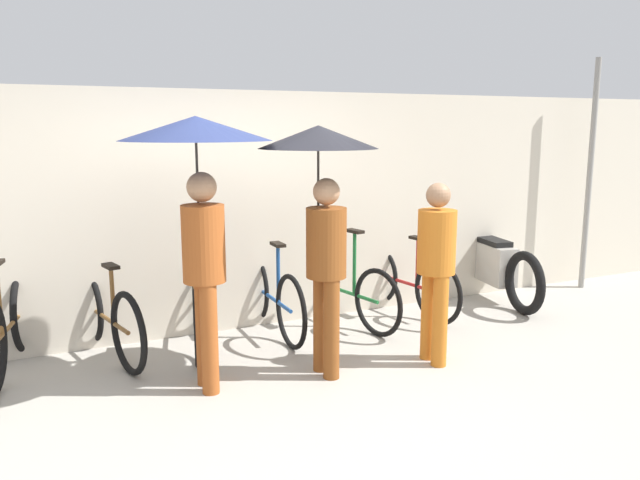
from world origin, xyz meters
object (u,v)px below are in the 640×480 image
object	(u,v)px
pedestrian_trailing	(436,260)
parked_bicycle_4	(342,288)
parked_bicycle_5	(406,281)
parked_bicycle_0	(9,326)
pedestrian_leading	(198,170)
motorcycle	(491,265)
parked_bicycle_2	(195,308)
parked_bicycle_3	(272,296)
parked_bicycle_1	(107,317)
pedestrian_center	(321,183)

from	to	relation	value
pedestrian_trailing	parked_bicycle_4	bearing A→B (deg)	102.45
parked_bicycle_4	parked_bicycle_5	world-z (taller)	parked_bicycle_5
parked_bicycle_0	parked_bicycle_5	distance (m)	3.83
pedestrian_leading	pedestrian_trailing	xyz separation A→B (m)	(1.88, -0.38, -0.79)
parked_bicycle_5	motorcycle	world-z (taller)	parked_bicycle_5
parked_bicycle_2	parked_bicycle_5	xyz separation A→B (m)	(2.29, 0.03, 0.00)
parked_bicycle_3	parked_bicycle_1	bearing A→B (deg)	90.73
parked_bicycle_1	parked_bicycle_3	xyz separation A→B (m)	(1.53, 0.00, 0.00)
parked_bicycle_0	parked_bicycle_2	xyz separation A→B (m)	(1.53, -0.01, -0.04)
pedestrian_leading	motorcycle	world-z (taller)	pedestrian_leading
parked_bicycle_1	parked_bicycle_0	bearing A→B (deg)	78.51
parked_bicycle_5	pedestrian_leading	distance (m)	2.93
parked_bicycle_1	pedestrian_center	size ratio (longest dim) A/B	0.81
parked_bicycle_5	pedestrian_center	distance (m)	2.20
parked_bicycle_4	pedestrian_trailing	xyz separation A→B (m)	(0.20, -1.32, 0.53)
parked_bicycle_1	pedestrian_trailing	size ratio (longest dim) A/B	1.06
parked_bicycle_1	pedestrian_leading	xyz separation A→B (m)	(0.61, -0.93, 1.31)
motorcycle	parked_bicycle_5	bearing A→B (deg)	104.28
pedestrian_center	motorcycle	bearing A→B (deg)	21.06
parked_bicycle_3	pedestrian_leading	size ratio (longest dim) A/B	0.80
parked_bicycle_0	pedestrian_trailing	size ratio (longest dim) A/B	1.13
parked_bicycle_2	pedestrian_trailing	bearing A→B (deg)	-113.49
parked_bicycle_5	pedestrian_center	size ratio (longest dim) A/B	0.81
parked_bicycle_1	pedestrian_trailing	bearing A→B (deg)	-130.66
parked_bicycle_1	motorcycle	xyz separation A→B (m)	(4.30, 0.09, 0.03)
parked_bicycle_4	parked_bicycle_5	bearing A→B (deg)	-102.14
parked_bicycle_5	pedestrian_trailing	xyz separation A→B (m)	(-0.56, -1.31, 0.54)
motorcycle	pedestrian_leading	bearing A→B (deg)	115.66
parked_bicycle_0	motorcycle	xyz separation A→B (m)	(5.06, 0.11, -0.00)
parked_bicycle_5	pedestrian_center	xyz separation A→B (m)	(-1.51, -1.07, 1.20)
parked_bicycle_1	parked_bicycle_5	xyz separation A→B (m)	(3.06, -0.00, -0.01)
parked_bicycle_1	parked_bicycle_2	xyz separation A→B (m)	(0.77, -0.03, -0.01)
pedestrian_leading	pedestrian_trailing	bearing A→B (deg)	-8.93
parked_bicycle_4	pedestrian_trailing	size ratio (longest dim) A/B	1.13
parked_bicycle_1	motorcycle	size ratio (longest dim) A/B	0.80
parked_bicycle_0	motorcycle	distance (m)	5.06
pedestrian_center	parked_bicycle_5	bearing A→B (deg)	33.55
pedestrian_center	parked_bicycle_1	bearing A→B (deg)	143.58
pedestrian_leading	pedestrian_center	distance (m)	0.96
parked_bicycle_0	parked_bicycle_4	bearing A→B (deg)	-76.18
parked_bicycle_0	parked_bicycle_1	size ratio (longest dim) A/B	1.07
parked_bicycle_3	pedestrian_trailing	distance (m)	1.71
parked_bicycle_0	pedestrian_leading	xyz separation A→B (m)	(1.38, -0.91, 1.28)
parked_bicycle_4	parked_bicycle_0	bearing A→B (deg)	79.17
parked_bicycle_5	pedestrian_center	bearing A→B (deg)	116.91
pedestrian_center	motorcycle	xyz separation A→B (m)	(2.75, 1.16, -1.16)
parked_bicycle_1	pedestrian_leading	distance (m)	1.72
parked_bicycle_0	parked_bicycle_5	xyz separation A→B (m)	(3.82, 0.02, -0.04)
parked_bicycle_4	parked_bicycle_5	distance (m)	0.77
pedestrian_leading	pedestrian_center	bearing A→B (deg)	-6.11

